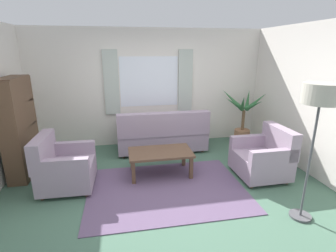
{
  "coord_description": "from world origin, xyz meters",
  "views": [
    {
      "loc": [
        -0.64,
        -3.54,
        2.15
      ],
      "look_at": [
        0.15,
        0.7,
        0.84
      ],
      "focal_mm": 27.2,
      "sensor_mm": 36.0,
      "label": 1
    }
  ],
  "objects": [
    {
      "name": "armchair_right",
      "position": [
        1.74,
        0.15,
        0.35
      ],
      "size": [
        0.83,
        0.85,
        0.88
      ],
      "rotation": [
        0.0,
        0.0,
        -1.56
      ],
      "color": "#998499",
      "rests_on": "ground_plane"
    },
    {
      "name": "coffee_table",
      "position": [
        -0.01,
        0.54,
        0.38
      ],
      "size": [
        1.1,
        0.64,
        0.44
      ],
      "color": "brown",
      "rests_on": "ground_plane"
    },
    {
      "name": "window_with_curtains",
      "position": [
        0.0,
        2.18,
        1.45
      ],
      "size": [
        1.98,
        0.07,
        1.4
      ],
      "color": "white"
    },
    {
      "name": "potted_plant",
      "position": [
        2.1,
        1.7,
        0.55
      ],
      "size": [
        1.02,
        1.1,
        1.29
      ],
      "color": "#9E6B4C",
      "rests_on": "ground_plane"
    },
    {
      "name": "area_rug",
      "position": [
        0.0,
        0.0,
        0.01
      ],
      "size": [
        2.46,
        1.79,
        0.01
      ],
      "primitive_type": "cube",
      "color": "#604C6B",
      "rests_on": "ground_plane"
    },
    {
      "name": "wall_right",
      "position": [
        2.66,
        0.0,
        1.3
      ],
      "size": [
        0.12,
        4.4,
        2.6
      ],
      "primitive_type": "cube",
      "color": "silver",
      "rests_on": "ground_plane"
    },
    {
      "name": "armchair_left",
      "position": [
        -1.61,
        0.39,
        0.35
      ],
      "size": [
        0.84,
        0.86,
        0.88
      ],
      "rotation": [
        0.0,
        0.0,
        1.54
      ],
      "color": "#998499",
      "rests_on": "ground_plane"
    },
    {
      "name": "couch",
      "position": [
        0.2,
        1.62,
        0.37
      ],
      "size": [
        1.9,
        0.82,
        0.92
      ],
      "rotation": [
        0.0,
        0.0,
        3.14
      ],
      "color": "#998499",
      "rests_on": "ground_plane"
    },
    {
      "name": "bookshelf",
      "position": [
        -2.35,
        1.03,
        0.79
      ],
      "size": [
        0.3,
        0.94,
        1.72
      ],
      "rotation": [
        0.0,
        0.0,
        -1.57
      ],
      "color": "brown",
      "rests_on": "ground_plane"
    },
    {
      "name": "standing_lamp",
      "position": [
        1.63,
        -1.01,
        1.55
      ],
      "size": [
        0.43,
        0.43,
        1.78
      ],
      "color": "#4C4C51",
      "rests_on": "ground_plane"
    },
    {
      "name": "wall_back",
      "position": [
        0.0,
        2.26,
        1.3
      ],
      "size": [
        5.32,
        0.12,
        2.6
      ],
      "primitive_type": "cube",
      "color": "silver",
      "rests_on": "ground_plane"
    },
    {
      "name": "ground_plane",
      "position": [
        0.0,
        0.0,
        0.0
      ],
      "size": [
        6.24,
        6.24,
        0.0
      ],
      "primitive_type": "plane",
      "color": "#476B56"
    }
  ]
}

